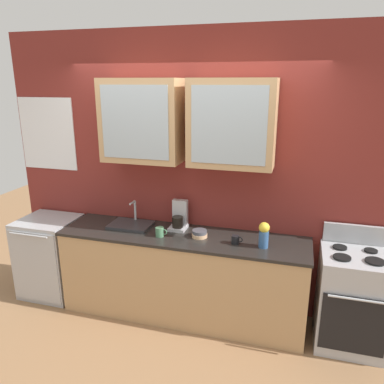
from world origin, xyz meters
The scene contains 11 objects.
ground_plane centered at (0.00, 0.00, 0.00)m, with size 10.00×10.00×0.00m, color #936B47.
back_wall_unit centered at (-0.01, 0.29, 1.56)m, with size 3.99×0.45×2.82m.
counter centered at (0.00, 0.00, 0.44)m, with size 2.46×0.61×0.88m.
stove_range centered at (1.59, 0.00, 0.45)m, with size 0.57×0.61×1.06m.
sink_faucet centered at (-0.58, 0.07, 0.90)m, with size 0.43×0.30×0.25m.
bowl_stack centered at (0.18, 0.00, 0.92)m, with size 0.15×0.15×0.07m.
vase centered at (0.79, -0.06, 1.01)m, with size 0.10×0.10×0.24m.
cup_near_sink centered at (-0.20, -0.09, 0.93)m, with size 0.12×0.08×0.09m.
cup_near_bowls centered at (0.54, -0.05, 0.92)m, with size 0.11×0.07×0.08m.
dishwasher centered at (-1.55, 0.00, 0.44)m, with size 0.60×0.60×0.88m.
coffee_maker centered at (-0.08, 0.16, 0.99)m, with size 0.17×0.20×0.29m.
Camera 1 is at (1.04, -3.24, 2.33)m, focal length 35.13 mm.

